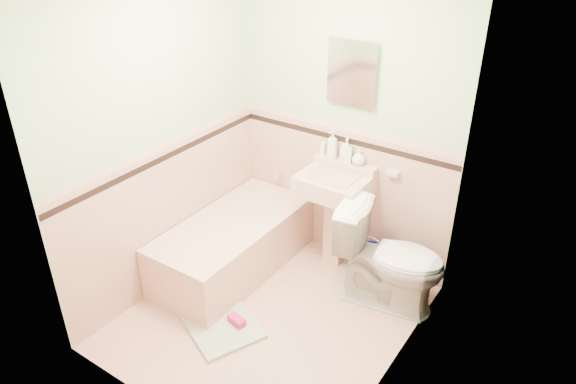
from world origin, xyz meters
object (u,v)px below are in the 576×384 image
Objects in this scene: medicine_cabinet at (352,73)px; shoe at (237,320)px; bathtub at (233,247)px; soap_bottle_left at (332,145)px; soap_bottle_mid at (347,150)px; bucket at (370,260)px; soap_bottle_right at (359,157)px; sink at (332,222)px; toilet at (391,258)px.

medicine_cabinet reaches higher than shoe.
bathtub is 6.29× the size of soap_bottle_left.
bathtub reaches higher than shoe.
bucket is (0.33, -0.08, -0.94)m from soap_bottle_mid.
soap_bottle_right is at bearing 88.44° from shoe.
medicine_cabinet is at bearing 12.73° from soap_bottle_left.
sink is 3.73× the size of soap_bottle_left.
shoe is (-0.19, -1.10, -0.39)m from sink.
soap_bottle_right is 0.87m from toilet.
toilet is at bearing 59.93° from shoe.
soap_bottle_right is (0.12, 0.18, 0.57)m from sink.
sink is 4.29× the size of soap_bottle_mid.
bathtub is at bearing -148.17° from bucket.
bathtub is 1.69× the size of sink.
bucket is (0.33, -0.11, -1.58)m from medicine_cabinet.
soap_bottle_right is at bearing 0.00° from soap_bottle_mid.
bathtub is 1.20m from bucket.
medicine_cabinet is at bearing 48.90° from toilet.
toilet is (0.63, -0.40, -1.27)m from medicine_cabinet.
soap_bottle_left is 1.06m from bucket.
medicine_cabinet is 2.11m from shoe.
soap_bottle_right is 0.94× the size of shoe.
bucket is at bearing -18.53° from medicine_cabinet.
bathtub is at bearing -142.07° from sink.
soap_bottle_left is (-0.13, -0.03, -0.63)m from medicine_cabinet.
soap_bottle_right reaches higher than bathtub.
medicine_cabinet reaches higher than soap_bottle_right.
medicine_cabinet is 1.48m from toilet.
bucket is (1.01, 0.63, -0.11)m from bathtub.
bucket is at bearing -20.96° from soap_bottle_right.
toilet is at bearing -35.91° from soap_bottle_right.
sink reaches higher than shoe.
soap_bottle_right is 0.59× the size of bucket.
soap_bottle_left is 1.60× the size of shoe.
medicine_cabinet is at bearing 97.53° from soap_bottle_mid.
soap_bottle_left is at bearing 180.00° from soap_bottle_mid.
sink is 0.66m from toilet.
bucket is at bearing 31.83° from bathtub.
soap_bottle_right is at bearing 41.59° from bathtub.
toilet is 1.28m from shoe.
bathtub is 7.24× the size of soap_bottle_mid.
soap_bottle_right reaches higher than sink.
soap_bottle_right is at bearing 159.04° from bucket.
soap_bottle_mid is at bearing 0.00° from soap_bottle_left.
bathtub is 3.25× the size of medicine_cabinet.
soap_bottle_mid reaches higher than sink.
shoe is at bearing 129.15° from toilet.
bathtub is 6.38× the size of bucket.
bucket is at bearing 16.51° from sink.
sink reaches higher than toilet.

